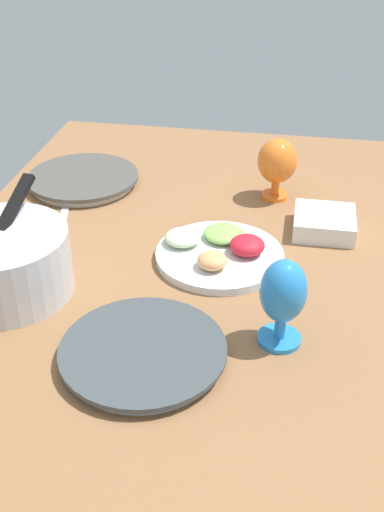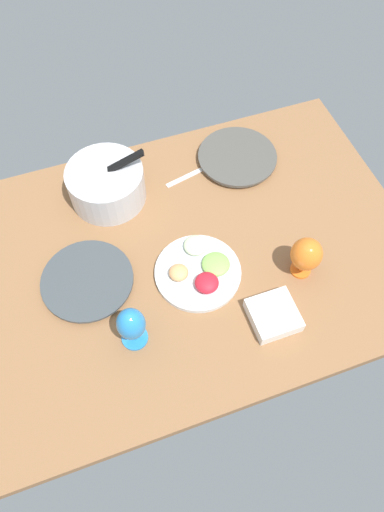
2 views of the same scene
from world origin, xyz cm
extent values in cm
cube|color=#8C603D|center=(0.00, 0.00, -2.00)|extent=(160.00, 104.00, 4.00)
cylinder|color=silver|center=(-28.64, 0.30, 0.78)|extent=(26.81, 26.81, 1.55)
cylinder|color=#3E4549|center=(-28.64, 0.30, 2.02)|extent=(29.14, 29.14, 0.93)
cylinder|color=silver|center=(35.48, 32.10, 0.84)|extent=(26.80, 26.80, 1.68)
cylinder|color=#4E4C47|center=(35.48, 32.10, 2.18)|extent=(29.14, 29.14, 1.01)
cylinder|color=silver|center=(-13.67, 31.50, 6.56)|extent=(26.30, 26.30, 13.11)
cylinder|color=white|center=(-13.67, 31.50, 10.49)|extent=(23.67, 23.67, 2.36)
cube|color=black|center=(-9.07, 31.50, 14.15)|extent=(19.27, 5.52, 10.94)
cylinder|color=silver|center=(5.28, -8.53, 0.90)|extent=(27.64, 27.64, 1.80)
ellipsoid|color=#8CC659|center=(11.29, -8.63, 3.04)|extent=(8.99, 8.99, 2.47)
ellipsoid|color=beige|center=(7.62, -0.45, 3.25)|extent=(7.85, 7.85, 2.90)
ellipsoid|color=#F2A566|center=(-0.88, -7.84, 3.53)|extent=(6.18, 6.18, 3.46)
ellipsoid|color=red|center=(6.10, -14.28, 3.69)|extent=(7.54, 7.54, 3.79)
cylinder|color=#2985D4|center=(-19.73, -22.85, 0.50)|extent=(7.87, 7.87, 1.00)
cylinder|color=#2985D4|center=(-19.73, -22.85, 2.99)|extent=(2.00, 2.00, 3.98)
ellipsoid|color=#2985D4|center=(-19.73, -22.85, 10.97)|extent=(8.26, 8.26, 11.97)
cylinder|color=orange|center=(36.85, -18.23, 0.50)|extent=(6.66, 6.66, 1.00)
cylinder|color=orange|center=(36.85, -18.23, 2.69)|extent=(2.00, 2.00, 3.39)
ellipsoid|color=orange|center=(36.85, -18.23, 10.02)|extent=(9.84, 9.84, 11.26)
cube|color=white|center=(21.45, -30.54, 2.26)|extent=(13.84, 13.84, 4.52)
cube|color=#F9E072|center=(21.45, -30.54, 3.71)|extent=(11.35, 11.35, 1.45)
cube|color=silver|center=(15.73, 30.85, 0.30)|extent=(17.96, 5.66, 0.60)
camera|label=1|loc=(-109.40, -23.05, 74.08)|focal=44.59mm
camera|label=2|loc=(-20.85, -76.76, 133.65)|focal=33.31mm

